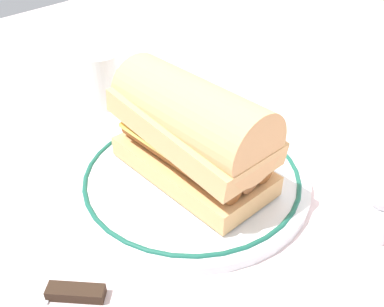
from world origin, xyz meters
name	(u,v)px	position (x,y,z in m)	size (l,w,h in m)	color
ground_plane	(161,185)	(0.00, 0.00, 0.00)	(1.50, 1.50, 0.00)	beige
plate	(192,177)	(0.02, 0.03, 0.01)	(0.30, 0.30, 0.01)	white
sausage_sandwich	(192,130)	(0.02, 0.03, 0.08)	(0.21, 0.12, 0.13)	tan
drinking_glass	(102,83)	(-0.22, 0.08, 0.04)	(0.06, 0.06, 0.09)	silver
salt_shaker	(379,213)	(0.23, 0.10, 0.03)	(0.03, 0.03, 0.07)	white
butter_knife	(38,291)	(0.03, -0.19, 0.00)	(0.14, 0.11, 0.01)	silver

